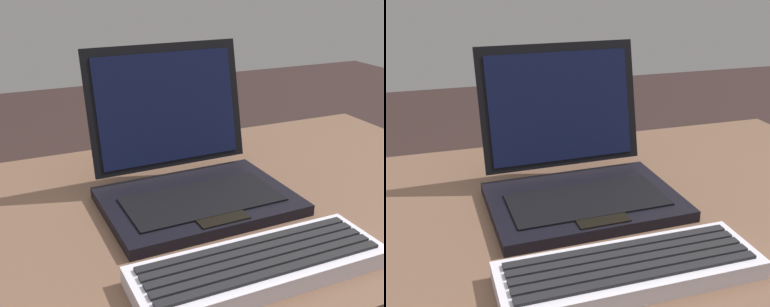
# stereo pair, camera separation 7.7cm
# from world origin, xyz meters

# --- Properties ---
(desk) EXTENTS (1.30, 0.65, 0.73)m
(desk) POSITION_xyz_m (0.00, 0.00, 0.64)
(desk) COLOR brown
(desk) RESTS_ON ground
(laptop_front) EXTENTS (0.32, 0.28, 0.25)m
(laptop_front) POSITION_xyz_m (0.06, 0.03, 0.78)
(laptop_front) COLOR black
(laptop_front) RESTS_ON desk
(external_keyboard) EXTENTS (0.34, 0.11, 0.03)m
(external_keyboard) POSITION_xyz_m (0.06, -0.21, 0.74)
(external_keyboard) COLOR silver
(external_keyboard) RESTS_ON desk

